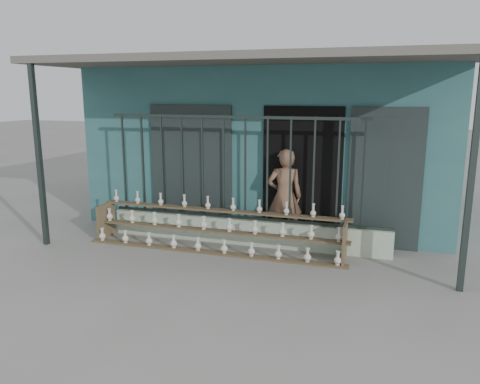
% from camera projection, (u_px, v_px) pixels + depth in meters
% --- Properties ---
extents(ground, '(60.00, 60.00, 0.00)m').
position_uv_depth(ground, '(221.00, 270.00, 7.07)').
color(ground, slate).
extents(workshop_building, '(7.40, 6.60, 3.21)m').
position_uv_depth(workshop_building, '(282.00, 137.00, 10.68)').
color(workshop_building, '#2E5F61').
rests_on(workshop_building, ground).
extents(parapet_wall, '(5.00, 0.20, 0.45)m').
position_uv_depth(parapet_wall, '(245.00, 231.00, 8.24)').
color(parapet_wall, '#AFC6A9').
rests_on(parapet_wall, ground).
extents(security_fence, '(5.00, 0.04, 1.80)m').
position_uv_depth(security_fence, '(245.00, 169.00, 8.00)').
color(security_fence, '#283330').
rests_on(security_fence, parapet_wall).
extents(shelf_rack, '(4.50, 0.68, 0.85)m').
position_uv_depth(shelf_rack, '(216.00, 229.00, 7.94)').
color(shelf_rack, brown).
rests_on(shelf_rack, ground).
extents(elderly_woman, '(0.70, 0.56, 1.68)m').
position_uv_depth(elderly_woman, '(285.00, 196.00, 8.19)').
color(elderly_woman, brown).
rests_on(elderly_woman, ground).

